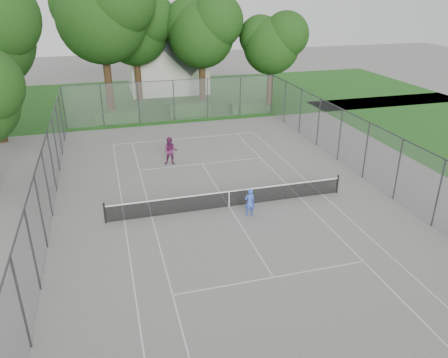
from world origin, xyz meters
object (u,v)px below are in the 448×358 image
object	(u,v)px
house	(166,54)
woman_player	(171,151)
tennis_net	(229,198)
girl_player	(250,202)

from	to	relation	value
house	woman_player	distance (m)	22.43
tennis_net	woman_player	distance (m)	7.16
tennis_net	house	size ratio (longest dim) A/B	1.27
girl_player	tennis_net	bearing A→B (deg)	-60.39
tennis_net	girl_player	size ratio (longest dim) A/B	8.50
tennis_net	house	world-z (taller)	house
girl_player	woman_player	world-z (taller)	woman_player
house	girl_player	bearing A→B (deg)	-91.10
tennis_net	house	bearing A→B (deg)	87.40
tennis_net	woman_player	world-z (taller)	woman_player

